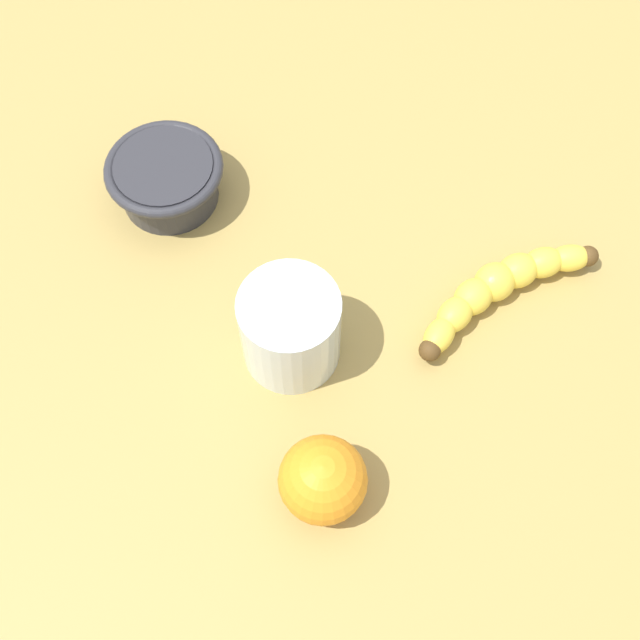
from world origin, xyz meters
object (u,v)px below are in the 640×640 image
banana (499,288)px  ceramic_bowl (166,178)px  orange_fruit (323,480)px  smoothie_glass (290,330)px

banana → ceramic_bowl: (20.77, 29.84, 1.27)cm
orange_fruit → banana: bearing=-55.8°
banana → orange_fruit: 26.82cm
banana → orange_fruit: (-15.02, 22.14, 1.95)cm
smoothie_glass → ceramic_bowl: size_ratio=0.77×
banana → orange_fruit: bearing=16.4°
banana → smoothie_glass: (-0.57, 21.49, 2.53)cm
smoothie_glass → banana: bearing=-88.5°
banana → smoothie_glass: bearing=-16.2°
ceramic_bowl → orange_fruit: (-35.79, -7.70, 0.67)cm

